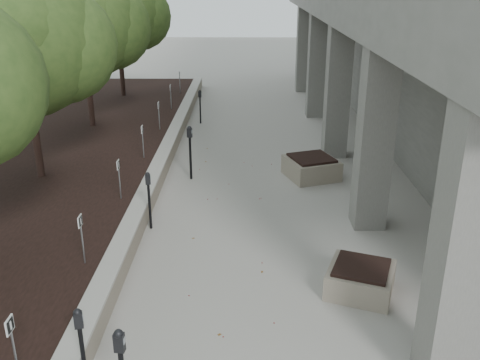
{
  "coord_description": "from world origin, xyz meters",
  "views": [
    {
      "loc": [
        0.61,
        -4.96,
        5.35
      ],
      "look_at": [
        0.48,
        6.04,
        1.06
      ],
      "focal_mm": 39.42,
      "sensor_mm": 36.0,
      "label": 1
    }
  ],
  "objects_px": {
    "crabapple_tree_3": "(26,72)",
    "crabapple_tree_4": "(85,47)",
    "planter_front": "(361,279)",
    "planter_back": "(311,167)",
    "parking_meter_4": "(190,153)",
    "parking_meter_5": "(200,107)",
    "crabapple_tree_5": "(118,32)",
    "parking_meter_1": "(83,352)",
    "parking_meter_3": "(149,201)"
  },
  "relations": [
    {
      "from": "crabapple_tree_3",
      "to": "crabapple_tree_4",
      "type": "xyz_separation_m",
      "value": [
        0.0,
        5.0,
        0.0
      ]
    },
    {
      "from": "planter_front",
      "to": "planter_back",
      "type": "distance_m",
      "value": 5.8
    },
    {
      "from": "planter_front",
      "to": "crabapple_tree_4",
      "type": "bearing_deg",
      "value": 127.46
    },
    {
      "from": "crabapple_tree_4",
      "to": "parking_meter_4",
      "type": "distance_m",
      "value": 6.15
    },
    {
      "from": "crabapple_tree_4",
      "to": "parking_meter_5",
      "type": "height_order",
      "value": "crabapple_tree_4"
    },
    {
      "from": "crabapple_tree_5",
      "to": "parking_meter_5",
      "type": "relative_size",
      "value": 4.19
    },
    {
      "from": "parking_meter_4",
      "to": "parking_meter_1",
      "type": "bearing_deg",
      "value": -78.71
    },
    {
      "from": "crabapple_tree_3",
      "to": "crabapple_tree_5",
      "type": "height_order",
      "value": "same"
    },
    {
      "from": "parking_meter_5",
      "to": "planter_front",
      "type": "xyz_separation_m",
      "value": [
        3.83,
        -11.55,
        -0.39
      ]
    },
    {
      "from": "planter_front",
      "to": "parking_meter_1",
      "type": "bearing_deg",
      "value": -149.07
    },
    {
      "from": "parking_meter_3",
      "to": "parking_meter_4",
      "type": "height_order",
      "value": "parking_meter_4"
    },
    {
      "from": "parking_meter_5",
      "to": "planter_front",
      "type": "bearing_deg",
      "value": -65.08
    },
    {
      "from": "parking_meter_4",
      "to": "planter_front",
      "type": "distance_m",
      "value": 6.69
    },
    {
      "from": "parking_meter_4",
      "to": "crabapple_tree_5",
      "type": "bearing_deg",
      "value": 128.61
    },
    {
      "from": "parking_meter_5",
      "to": "planter_front",
      "type": "relative_size",
      "value": 1.16
    },
    {
      "from": "crabapple_tree_3",
      "to": "parking_meter_1",
      "type": "distance_m",
      "value": 8.36
    },
    {
      "from": "parking_meter_3",
      "to": "planter_front",
      "type": "relative_size",
      "value": 1.21
    },
    {
      "from": "crabapple_tree_4",
      "to": "parking_meter_3",
      "type": "xyz_separation_m",
      "value": [
        3.27,
        -7.27,
        -2.44
      ]
    },
    {
      "from": "parking_meter_4",
      "to": "planter_front",
      "type": "bearing_deg",
      "value": -41.6
    },
    {
      "from": "crabapple_tree_3",
      "to": "crabapple_tree_4",
      "type": "bearing_deg",
      "value": 90.0
    },
    {
      "from": "planter_front",
      "to": "planter_back",
      "type": "xyz_separation_m",
      "value": [
        -0.22,
        5.79,
        0.04
      ]
    },
    {
      "from": "crabapple_tree_5",
      "to": "parking_meter_3",
      "type": "height_order",
      "value": "crabapple_tree_5"
    },
    {
      "from": "crabapple_tree_3",
      "to": "crabapple_tree_4",
      "type": "relative_size",
      "value": 1.0
    },
    {
      "from": "parking_meter_3",
      "to": "parking_meter_5",
      "type": "height_order",
      "value": "parking_meter_3"
    },
    {
      "from": "parking_meter_3",
      "to": "parking_meter_1",
      "type": "bearing_deg",
      "value": -102.15
    },
    {
      "from": "crabapple_tree_4",
      "to": "crabapple_tree_5",
      "type": "distance_m",
      "value": 5.0
    },
    {
      "from": "parking_meter_4",
      "to": "planter_front",
      "type": "height_order",
      "value": "parking_meter_4"
    },
    {
      "from": "crabapple_tree_5",
      "to": "planter_back",
      "type": "relative_size",
      "value": 4.2
    },
    {
      "from": "parking_meter_5",
      "to": "planter_front",
      "type": "distance_m",
      "value": 12.17
    },
    {
      "from": "parking_meter_3",
      "to": "crabapple_tree_3",
      "type": "bearing_deg",
      "value": 133.33
    },
    {
      "from": "planter_front",
      "to": "planter_back",
      "type": "height_order",
      "value": "planter_back"
    },
    {
      "from": "planter_back",
      "to": "parking_meter_4",
      "type": "bearing_deg",
      "value": -176.97
    },
    {
      "from": "parking_meter_5",
      "to": "parking_meter_3",
      "type": "bearing_deg",
      "value": -85.87
    },
    {
      "from": "crabapple_tree_4",
      "to": "parking_meter_4",
      "type": "xyz_separation_m",
      "value": [
        3.88,
        -4.15,
        -2.35
      ]
    },
    {
      "from": "parking_meter_4",
      "to": "crabapple_tree_3",
      "type": "bearing_deg",
      "value": -152.03
    },
    {
      "from": "crabapple_tree_5",
      "to": "parking_meter_4",
      "type": "distance_m",
      "value": 10.22
    },
    {
      "from": "parking_meter_1",
      "to": "parking_meter_4",
      "type": "xyz_separation_m",
      "value": [
        0.62,
        8.15,
        0.09
      ]
    },
    {
      "from": "parking_meter_3",
      "to": "planter_back",
      "type": "distance_m",
      "value": 5.19
    },
    {
      "from": "crabapple_tree_3",
      "to": "planter_front",
      "type": "distance_m",
      "value": 9.32
    },
    {
      "from": "parking_meter_3",
      "to": "planter_back",
      "type": "bearing_deg",
      "value": 27.58
    },
    {
      "from": "crabapple_tree_5",
      "to": "planter_front",
      "type": "relative_size",
      "value": 4.86
    },
    {
      "from": "planter_back",
      "to": "crabapple_tree_4",
      "type": "bearing_deg",
      "value": 151.3
    },
    {
      "from": "planter_back",
      "to": "parking_meter_5",
      "type": "bearing_deg",
      "value": 122.05
    },
    {
      "from": "parking_meter_5",
      "to": "planter_back",
      "type": "relative_size",
      "value": 1.0
    },
    {
      "from": "parking_meter_1",
      "to": "planter_back",
      "type": "xyz_separation_m",
      "value": [
        4.01,
        8.33,
        -0.38
      ]
    },
    {
      "from": "crabapple_tree_5",
      "to": "parking_meter_3",
      "type": "bearing_deg",
      "value": -75.07
    },
    {
      "from": "crabapple_tree_3",
      "to": "parking_meter_5",
      "type": "xyz_separation_m",
      "value": [
        3.66,
        6.78,
        -2.47
      ]
    },
    {
      "from": "crabapple_tree_3",
      "to": "planter_back",
      "type": "xyz_separation_m",
      "value": [
        7.26,
        1.02,
        -2.82
      ]
    },
    {
      "from": "crabapple_tree_4",
      "to": "crabapple_tree_5",
      "type": "relative_size",
      "value": 1.0
    },
    {
      "from": "crabapple_tree_5",
      "to": "planter_back",
      "type": "bearing_deg",
      "value": -51.02
    }
  ]
}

